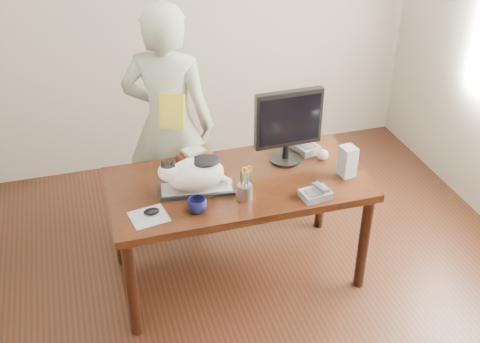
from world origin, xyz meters
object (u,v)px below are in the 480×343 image
Objects in this scene: book_stack at (196,155)px; calculator at (305,147)px; baseball at (323,155)px; desk at (234,194)px; person at (169,125)px; monitor at (288,123)px; keyboard at (197,189)px; pen_cup at (245,190)px; cat at (194,173)px; coffee_mug at (197,205)px; phone at (316,193)px; mouse at (152,211)px; speaker at (348,161)px.

book_stack is 0.74m from calculator.
book_stack reaches higher than baseball.
person is (-0.30, 0.57, 0.26)m from desk.
person is (-0.68, 0.51, -0.17)m from monitor.
monitor reaches higher than calculator.
keyboard is 0.31m from pen_cup.
monitor is at bearing 40.95° from pen_cup.
person is (-0.03, 0.68, 0.10)m from keyboard.
coffee_mug is (-0.03, -0.21, -0.09)m from cat.
person reaches higher than pen_cup.
keyboard is at bearing 151.30° from phone.
keyboard reaches higher than desk.
pen_cup reaches higher than mouse.
person is at bearing 138.29° from calculator.
person is at bearing 133.76° from speaker.
phone is (0.02, -0.44, -0.26)m from monitor.
phone is at bearing -13.45° from keyboard.
mouse is 0.51× the size of speaker.
keyboard is 0.85m from calculator.
phone is at bearing -43.55° from desk.
person is (-0.70, 0.94, 0.09)m from phone.
baseball is at bearing -12.96° from monitor.
pen_cup is 0.89m from person.
phone reaches higher than mouse.
cat is at bearing -172.00° from baseball.
coffee_mug is at bearing -152.00° from monitor.
cat is 1.91× the size of book_stack.
keyboard is 0.12m from cat.
phone is (0.41, -0.10, -0.04)m from pen_cup.
calculator is at bearing 37.81° from pen_cup.
cat is 0.35m from mouse.
person reaches higher than speaker.
baseball is 0.32× the size of book_stack.
pen_cup is 0.68m from baseball.
speaker is (0.95, -0.09, 0.09)m from keyboard.
book_stack is (-0.19, 0.25, 0.18)m from desk.
desk is at bearing -66.23° from book_stack.
cat reaches higher than mouse.
calculator is at bearing 11.43° from mouse.
keyboard is at bearing -157.22° from desk.
desk is 0.75m from speaker.
keyboard is 2.10× the size of pen_cup.
baseball reaches higher than keyboard.
coffee_mug is 1.50× the size of baseball.
calculator is at bearing 16.02° from desk.
phone is 0.44m from baseball.
calculator is at bearing 178.78° from person.
coffee_mug is (-0.31, -0.32, 0.19)m from desk.
monitor reaches higher than pen_cup.
coffee_mug is at bearing -166.47° from calculator.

